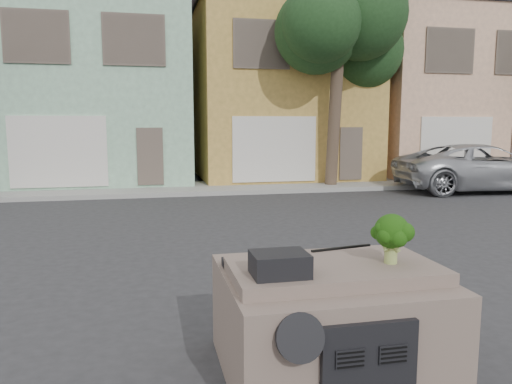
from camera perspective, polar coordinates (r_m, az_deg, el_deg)
name	(u,v)px	position (r m, az deg, el deg)	size (l,w,h in m)	color
ground_plane	(259,279)	(7.91, 0.36, -9.87)	(120.00, 120.00, 0.00)	#303033
sidewalk	(195,188)	(18.08, -7.01, 0.42)	(40.00, 3.00, 0.15)	gray
townhouse_mint	(99,90)	(21.97, -17.51, 11.11)	(7.20, 8.20, 7.55)	#92BF9E
townhouse_tan	(275,92)	(22.61, 2.17, 11.36)	(7.20, 8.20, 7.55)	#BA9244
townhouse_beige	(427,94)	(25.54, 18.98, 10.55)	(7.20, 8.20, 7.55)	tan
silver_pickup	(481,191)	(19.50, 24.30, 0.10)	(2.77, 6.02, 1.67)	#B1B3B9
tree_near	(335,71)	(18.49, 9.05, 13.52)	(4.40, 4.00, 8.50)	#1B3A1A
car_dashboard	(328,317)	(5.01, 8.19, -13.92)	(2.00, 1.80, 1.12)	#725F54
instrument_hump	(280,264)	(4.31, 2.72, -8.23)	(0.48, 0.38, 0.20)	black
wiper_arm	(341,248)	(5.27, 9.73, -6.33)	(0.70, 0.03, 0.02)	black
broccoli	(391,238)	(4.81, 15.22, -5.11)	(0.39, 0.39, 0.48)	#15380A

